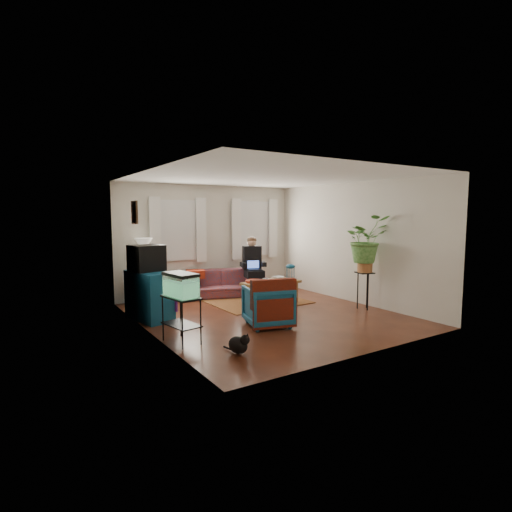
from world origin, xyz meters
TOP-DOWN VIEW (x-y plane):
  - floor at (0.00, 0.00)m, footprint 4.50×5.00m
  - ceiling at (0.00, 0.00)m, footprint 4.50×5.00m
  - wall_back at (0.00, 2.50)m, footprint 4.50×0.01m
  - wall_front at (0.00, -2.50)m, footprint 4.50×0.01m
  - wall_left at (-2.25, 0.00)m, footprint 0.01×5.00m
  - wall_right at (2.25, 0.00)m, footprint 0.01×5.00m
  - window_left at (-0.80, 2.48)m, footprint 1.08×0.04m
  - window_right at (1.25, 2.48)m, footprint 1.08×0.04m
  - curtains_left at (-0.80, 2.40)m, footprint 1.36×0.06m
  - curtains_right at (1.25, 2.40)m, footprint 1.36×0.06m
  - picture_frame at (-2.21, 0.85)m, footprint 0.04×0.32m
  - area_rug at (0.46, 1.09)m, footprint 2.02×1.62m
  - sofa at (0.09, 2.05)m, footprint 2.26×1.43m
  - seated_person at (0.81, 1.82)m, footprint 0.70×0.78m
  - side_table at (-1.65, 2.29)m, footprint 0.65×0.65m
  - table_lamp at (-1.65, 2.29)m, footprint 0.49×0.49m
  - dresser at (-1.99, 0.90)m, footprint 0.68×1.06m
  - crt_tv at (-1.99, 1.00)m, footprint 0.63×0.59m
  - aquarium_stand at (-2.00, -0.67)m, footprint 0.45×0.68m
  - aquarium at (-2.00, -0.67)m, footprint 0.41×0.62m
  - black_cat at (-1.53, -1.55)m, footprint 0.30×0.39m
  - armchair at (-0.39, -0.60)m, footprint 0.90×0.86m
  - serape_throw at (-0.47, -0.89)m, footprint 0.79×0.37m
  - coffee_table at (0.56, 0.68)m, footprint 1.32×0.88m
  - cup_a at (0.31, 0.52)m, footprint 0.16×0.16m
  - cup_b at (0.65, 0.50)m, footprint 0.13×0.13m
  - bowl at (0.87, 0.85)m, footprint 0.28×0.28m
  - snack_tray at (0.21, 0.78)m, footprint 0.44×0.44m
  - birdcage at (1.01, 0.60)m, footprint 0.23×0.23m
  - plant_stand at (1.94, -0.64)m, footprint 0.39×0.39m
  - potted_plant at (1.94, -0.64)m, footprint 1.01×0.93m

SIDE VIEW (x-z plane):
  - floor at x=0.00m, z-range -0.01..0.01m
  - area_rug at x=0.46m, z-range 0.00..0.01m
  - black_cat at x=-1.53m, z-range 0.00..0.30m
  - coffee_table at x=0.56m, z-range 0.00..0.50m
  - aquarium_stand at x=-2.00m, z-range 0.00..0.70m
  - side_table at x=-1.65m, z-range 0.00..0.74m
  - plant_stand at x=1.94m, z-range 0.00..0.76m
  - armchair at x=-0.39m, z-range 0.00..0.76m
  - sofa at x=0.09m, z-range 0.00..0.83m
  - dresser at x=-1.99m, z-range 0.00..0.89m
  - snack_tray at x=0.21m, z-range 0.50..0.55m
  - bowl at x=0.87m, z-range 0.50..0.56m
  - serape_throw at x=-0.47m, z-range 0.23..0.85m
  - cup_b at x=0.65m, z-range 0.50..0.61m
  - cup_a at x=0.31m, z-range 0.50..0.61m
  - seated_person at x=0.81m, z-range 0.00..1.26m
  - birdcage at x=1.01m, z-range 0.50..0.86m
  - aquarium at x=-2.00m, z-range 0.70..1.07m
  - table_lamp at x=-1.65m, z-range 0.72..1.40m
  - crt_tv at x=-1.99m, z-range 0.89..1.36m
  - potted_plant at x=1.94m, z-range 0.80..1.76m
  - wall_back at x=0.00m, z-range 0.00..2.60m
  - wall_front at x=0.00m, z-range 0.00..2.60m
  - wall_left at x=-2.25m, z-range 0.00..2.60m
  - wall_right at x=2.25m, z-range 0.00..2.60m
  - curtains_left at x=-0.80m, z-range 0.80..2.30m
  - curtains_right at x=1.25m, z-range 0.80..2.30m
  - window_left at x=-0.80m, z-range 0.86..2.24m
  - window_right at x=1.25m, z-range 0.86..2.24m
  - picture_frame at x=-2.21m, z-range 1.75..2.15m
  - ceiling at x=0.00m, z-range 2.60..2.60m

